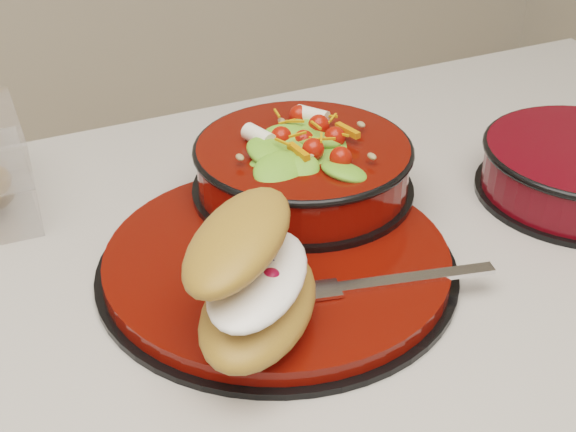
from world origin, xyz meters
name	(u,v)px	position (x,y,z in m)	size (l,w,h in m)	color
dinner_plate	(278,261)	(-0.03, 0.02, 0.91)	(0.31, 0.31, 0.02)	black
salad_bowl	(303,160)	(0.04, 0.11, 0.95)	(0.21, 0.21, 0.09)	black
croissant	(255,277)	(-0.08, -0.06, 0.96)	(0.16, 0.18, 0.09)	#A76F33
fork	(385,282)	(0.03, -0.06, 0.92)	(0.17, 0.06, 0.00)	silver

